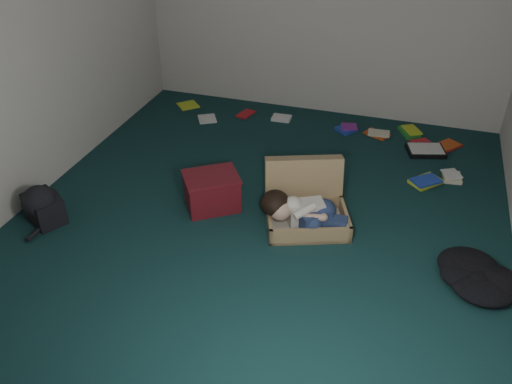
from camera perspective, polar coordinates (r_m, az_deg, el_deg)
The scene contains 10 objects.
floor at distance 4.57m, azimuth 0.57°, elevation -2.68°, with size 4.50×4.50×0.00m, color #113031.
wall_front at distance 2.18m, azimuth -17.20°, elevation -8.11°, with size 4.50×4.50×0.00m, color silver.
wall_left at distance 4.89m, azimuth -23.13°, elevation 14.28°, with size 4.50×4.50×0.00m, color silver.
suitcase at distance 4.50m, azimuth 5.24°, elevation -1.25°, with size 0.83×0.82×0.48m.
person at distance 4.34m, azimuth 4.96°, elevation -2.05°, with size 0.73×0.37×0.30m.
maroon_bin at distance 4.63m, azimuth -4.68°, elevation 0.08°, with size 0.58×0.55×0.31m.
backpack at distance 4.79m, azimuth -21.42°, elevation -1.55°, with size 0.42×0.34×0.25m, color black, non-canonical shape.
clothing_pile at distance 4.19m, azimuth 22.24°, elevation -8.23°, with size 0.49×0.40×0.16m, color black, non-canonical shape.
paper_tray at distance 5.76m, azimuth 17.43°, elevation 4.20°, with size 0.43×0.36×0.05m.
book_scatter at distance 5.90m, azimuth 8.79°, elevation 5.95°, with size 3.23×1.20×0.02m.
Camera 1 is at (1.08, -3.53, 2.69)m, focal length 38.00 mm.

